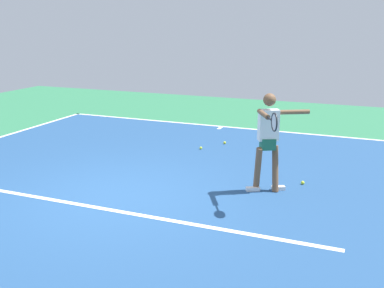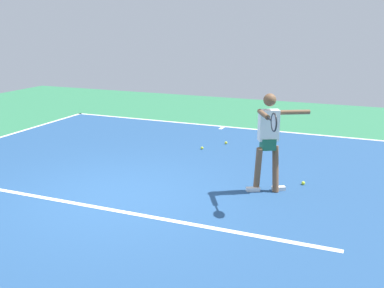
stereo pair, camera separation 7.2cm
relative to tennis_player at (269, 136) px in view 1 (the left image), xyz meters
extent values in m
plane|color=#2D754C|center=(2.35, 1.23, -1.01)|extent=(21.72, 21.72, 0.00)
cube|color=navy|center=(2.35, 1.23, -1.01)|extent=(10.10, 11.79, 0.00)
cube|color=white|center=(2.35, -4.61, -1.01)|extent=(10.10, 0.10, 0.01)
cube|color=white|center=(2.35, 1.76, -1.01)|extent=(7.58, 0.10, 0.01)
cube|color=white|center=(2.35, -4.41, -1.01)|extent=(0.10, 0.30, 0.01)
cylinder|color=brown|center=(-0.12, -0.10, -0.61)|extent=(0.22, 0.28, 0.83)
cube|color=white|center=(-0.18, -0.14, -0.97)|extent=(0.26, 0.20, 0.07)
cylinder|color=brown|center=(0.16, 0.05, -0.61)|extent=(0.22, 0.28, 0.83)
cube|color=white|center=(0.23, 0.08, -0.97)|extent=(0.26, 0.20, 0.07)
cube|color=#1E664C|center=(0.02, -0.03, -0.14)|extent=(0.31, 0.29, 0.20)
cube|color=white|center=(0.02, -0.03, 0.19)|extent=(0.38, 0.32, 0.54)
sphere|color=brown|center=(0.02, -0.03, 0.63)|extent=(0.22, 0.22, 0.22)
cylinder|color=brown|center=(-0.37, -0.24, 0.41)|extent=(0.51, 0.32, 0.08)
cylinder|color=brown|center=(0.05, 0.29, 0.44)|extent=(0.32, 0.51, 0.08)
cylinder|color=black|center=(-0.13, 0.62, 0.44)|extent=(0.13, 0.21, 0.03)
torus|color=black|center=(-0.25, 0.84, 0.44)|extent=(0.16, 0.27, 0.29)
cylinder|color=silver|center=(-0.25, 0.84, 0.44)|extent=(0.12, 0.22, 0.25)
sphere|color=yellow|center=(1.68, -2.79, -0.98)|extent=(0.07, 0.07, 0.07)
sphere|color=#CCE033|center=(2.06, -2.12, -0.98)|extent=(0.07, 0.07, 0.07)
sphere|color=#CCE033|center=(-0.55, -0.59, -0.98)|extent=(0.07, 0.07, 0.07)
camera|label=1|loc=(-1.57, 7.43, 1.88)|focal=41.96mm
camera|label=2|loc=(-1.63, 7.40, 1.88)|focal=41.96mm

